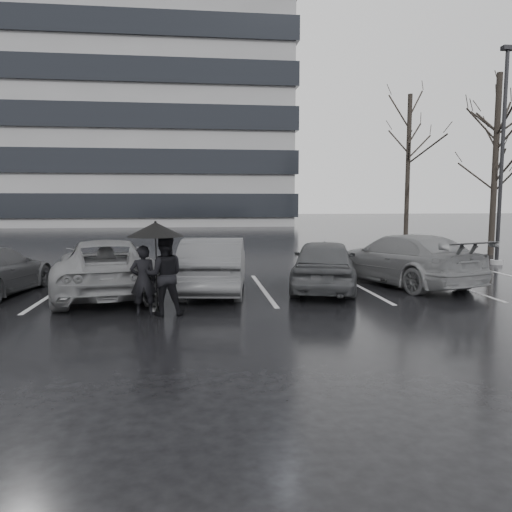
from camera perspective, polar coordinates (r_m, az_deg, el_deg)
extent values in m
plane|color=black|center=(11.36, -0.56, -6.10)|extent=(160.00, 160.00, 0.00)
cube|color=gray|center=(63.64, -26.84, 16.14)|extent=(60.00, 25.00, 28.00)
cube|color=black|center=(62.59, -26.29, 5.29)|extent=(60.60, 25.60, 2.20)
cube|color=black|center=(62.69, -26.47, 8.94)|extent=(60.60, 25.60, 2.20)
cube|color=black|center=(63.04, -26.66, 12.57)|extent=(60.60, 25.60, 2.20)
cube|color=black|center=(63.64, -26.84, 16.14)|extent=(60.60, 25.60, 2.20)
cube|color=black|center=(64.49, -27.03, 19.63)|extent=(60.60, 25.60, 2.20)
cube|color=black|center=(65.57, -27.22, 23.02)|extent=(60.60, 25.60, 2.20)
imported|color=black|center=(13.76, 7.79, -0.93)|extent=(2.77, 4.52, 1.44)
imported|color=#2C2C2E|center=(13.42, -4.79, -1.00)|extent=(2.05, 4.61, 1.47)
imported|color=#4F4F52|center=(13.56, -16.75, -1.22)|extent=(3.29, 5.56, 1.45)
imported|color=#4F4F52|center=(15.20, 16.39, -0.36)|extent=(3.63, 5.51, 1.48)
imported|color=black|center=(10.91, -12.75, -2.73)|extent=(0.58, 0.41, 1.51)
imported|color=black|center=(10.83, -10.43, -2.18)|extent=(0.86, 0.69, 1.72)
cylinder|color=black|center=(10.84, -11.30, -2.15)|extent=(0.03, 0.03, 1.74)
cone|color=black|center=(10.74, -11.41, 3.01)|extent=(1.19, 1.19, 0.30)
sphere|color=black|center=(10.73, -11.43, 3.82)|extent=(0.05, 0.05, 0.05)
cylinder|color=gray|center=(21.31, 25.78, -0.64)|extent=(0.44, 0.44, 0.18)
cylinder|color=black|center=(21.24, 26.29, 9.87)|extent=(0.14, 0.14, 7.98)
cube|color=black|center=(21.91, 26.84, 20.45)|extent=(0.44, 0.27, 0.16)
cube|color=#B2B2B5|center=(14.26, -22.18, -4.00)|extent=(0.12, 5.00, 0.00)
cube|color=#B2B2B5|center=(13.78, -10.86, -3.99)|extent=(0.12, 5.00, 0.00)
cube|color=#B2B2B5|center=(13.86, 0.79, -3.81)|extent=(0.12, 5.00, 0.00)
cube|color=#B2B2B5|center=(14.49, 11.85, -3.50)|extent=(0.12, 5.00, 0.00)
cube|color=#B2B2B5|center=(15.61, 21.66, -3.12)|extent=(0.12, 5.00, 0.00)
cylinder|color=black|center=(24.87, 25.66, 9.31)|extent=(0.26, 0.26, 8.00)
cylinder|color=black|center=(29.56, 25.57, 7.77)|extent=(0.26, 0.26, 7.00)
cylinder|color=black|center=(30.62, 16.96, 9.45)|extent=(0.26, 0.26, 8.50)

